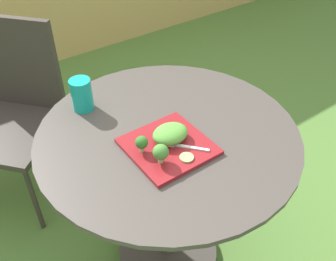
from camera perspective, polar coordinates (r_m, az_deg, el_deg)
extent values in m
plane|color=#4C7533|center=(1.84, -0.02, -17.95)|extent=(12.00, 12.00, 0.00)
cylinder|color=#423D38|center=(1.29, -0.02, -0.54)|extent=(0.89, 0.89, 0.02)
cylinder|color=#423D38|center=(1.53, -0.02, -10.41)|extent=(0.06, 0.06, 0.67)
cylinder|color=#423D38|center=(1.82, -0.02, -17.61)|extent=(0.44, 0.44, 0.04)
cube|color=#332D28|center=(1.90, -23.03, 0.05)|extent=(0.62, 0.62, 0.03)
cube|color=#332D28|center=(1.91, -21.78, 9.37)|extent=(0.30, 0.33, 0.45)
cylinder|color=#332D28|center=(1.85, -19.50, -9.43)|extent=(0.02, 0.02, 0.43)
cylinder|color=#332D28|center=(2.24, -23.13, -0.71)|extent=(0.02, 0.02, 0.43)
cylinder|color=#332D28|center=(2.07, -14.84, -2.23)|extent=(0.02, 0.02, 0.43)
cube|color=maroon|center=(1.22, 0.02, -2.40)|extent=(0.25, 0.25, 0.01)
cylinder|color=#149989|center=(1.39, -12.81, 5.27)|extent=(0.08, 0.08, 0.12)
cylinder|color=#118275|center=(1.40, -12.71, 4.67)|extent=(0.07, 0.07, 0.08)
cube|color=silver|center=(1.20, 3.64, -2.58)|extent=(0.08, 0.09, 0.00)
cube|color=silver|center=(1.21, 0.07, -2.00)|extent=(0.05, 0.05, 0.00)
ellipsoid|color=#519338|center=(1.22, 0.34, -0.49)|extent=(0.12, 0.10, 0.05)
cylinder|color=#99B770|center=(1.15, -1.08, -4.36)|extent=(0.02, 0.02, 0.02)
sphere|color=#427F33|center=(1.13, -1.10, -3.25)|extent=(0.05, 0.05, 0.05)
cylinder|color=#99B770|center=(1.19, -3.92, -2.77)|extent=(0.01, 0.01, 0.02)
sphere|color=#2D6623|center=(1.17, -3.98, -1.79)|extent=(0.04, 0.04, 0.04)
cylinder|color=#8EB766|center=(1.17, 2.81, -4.06)|extent=(0.04, 0.04, 0.01)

